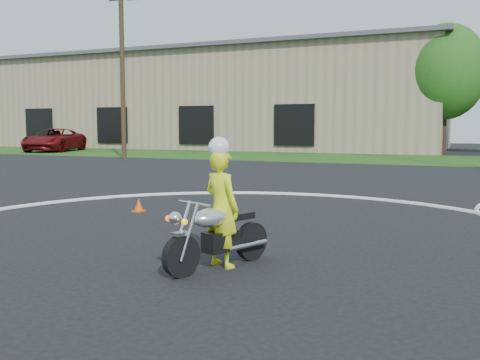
% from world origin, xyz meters
% --- Properties ---
extents(ground, '(120.00, 120.00, 0.00)m').
position_xyz_m(ground, '(0.00, 0.00, 0.00)').
color(ground, black).
rests_on(ground, ground).
extents(grass_strip, '(120.00, 10.00, 0.02)m').
position_xyz_m(grass_strip, '(0.00, 27.00, 0.01)').
color(grass_strip, '#1E4714').
rests_on(grass_strip, ground).
extents(course_markings, '(19.05, 19.05, 0.12)m').
position_xyz_m(course_markings, '(2.17, 4.35, 0.01)').
color(course_markings, silver).
rests_on(course_markings, ground).
extents(primary_motorcycle, '(0.92, 1.72, 0.95)m').
position_xyz_m(primary_motorcycle, '(0.76, 1.12, 0.46)').
color(primary_motorcycle, black).
rests_on(primary_motorcycle, ground).
extents(rider_primary_grp, '(0.69, 0.58, 1.77)m').
position_xyz_m(rider_primary_grp, '(0.77, 1.25, 0.85)').
color(rider_primary_grp, '#E2F119').
rests_on(rider_primary_grp, ground).
extents(pickup_grp, '(4.69, 6.87, 1.75)m').
position_xyz_m(pickup_grp, '(-25.24, 26.41, 0.87)').
color(pickup_grp, '#640B0E').
rests_on(pickup_grp, ground).
extents(warehouse, '(41.00, 17.00, 8.30)m').
position_xyz_m(warehouse, '(-18.00, 39.99, 4.16)').
color(warehouse, tan).
rests_on(warehouse, ground).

